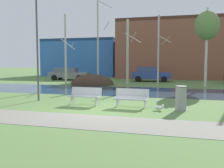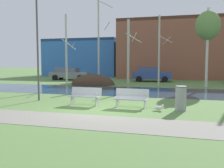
{
  "view_description": "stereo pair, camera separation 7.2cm",
  "coord_description": "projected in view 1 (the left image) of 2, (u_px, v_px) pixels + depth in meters",
  "views": [
    {
      "loc": [
        3.5,
        -10.59,
        2.15
      ],
      "look_at": [
        0.1,
        1.59,
        1.05
      ],
      "focal_mm": 41.01,
      "sensor_mm": 36.0,
      "label": 1
    },
    {
      "loc": [
        3.57,
        -10.57,
        2.15
      ],
      "look_at": [
        0.1,
        1.59,
        1.05
      ],
      "focal_mm": 41.01,
      "sensor_mm": 36.0,
      "label": 2
    }
  ],
  "objects": [
    {
      "name": "ground_plane",
      "position": [
        138.0,
        88.0,
        20.88
      ],
      "size": [
        120.0,
        120.0,
        0.0
      ],
      "primitive_type": "plane",
      "color": "#5B7F42"
    },
    {
      "name": "paved_path_strip",
      "position": [
        82.0,
        121.0,
        9.27
      ],
      "size": [
        60.0,
        2.2,
        0.01
      ],
      "primitive_type": "cube",
      "color": "gray",
      "rests_on": "ground"
    },
    {
      "name": "river_band",
      "position": [
        133.0,
        91.0,
        18.64
      ],
      "size": [
        80.0,
        6.12,
        0.01
      ],
      "primitive_type": "cube",
      "color": "#2D475B",
      "rests_on": "ground"
    },
    {
      "name": "soil_mound",
      "position": [
        92.0,
        85.0,
        23.87
      ],
      "size": [
        4.19,
        2.77,
        1.98
      ],
      "primitive_type": "ellipsoid",
      "color": "#423021",
      "rests_on": "ground"
    },
    {
      "name": "bench_left",
      "position": [
        85.0,
        96.0,
        12.67
      ],
      "size": [
        1.62,
        0.61,
        0.87
      ],
      "color": "silver",
      "rests_on": "ground"
    },
    {
      "name": "bench_right",
      "position": [
        131.0,
        97.0,
        12.05
      ],
      "size": [
        1.62,
        0.61,
        0.87
      ],
      "color": "silver",
      "rests_on": "ground"
    },
    {
      "name": "trash_bin",
      "position": [
        181.0,
        98.0,
        11.23
      ],
      "size": [
        0.5,
        0.5,
        1.09
      ],
      "color": "gray",
      "rests_on": "ground"
    },
    {
      "name": "seagull",
      "position": [
        159.0,
        108.0,
        11.28
      ],
      "size": [
        0.48,
        0.18,
        0.27
      ],
      "color": "white",
      "rests_on": "ground"
    },
    {
      "name": "streetlamp",
      "position": [
        37.0,
        29.0,
        13.88
      ],
      "size": [
        0.32,
        0.32,
        6.0
      ],
      "color": "#4C4C51",
      "rests_on": "ground"
    },
    {
      "name": "birch_far_left",
      "position": [
        66.0,
        49.0,
        25.65
      ],
      "size": [
        1.24,
        2.12,
        6.87
      ],
      "color": "beige",
      "rests_on": "ground"
    },
    {
      "name": "birch_left",
      "position": [
        98.0,
        33.0,
        23.85
      ],
      "size": [
        1.54,
        2.61,
        9.46
      ],
      "color": "#BCB7A8",
      "rests_on": "ground"
    },
    {
      "name": "birch_center_left",
      "position": [
        128.0,
        51.0,
        24.37
      ],
      "size": [
        1.42,
        2.11,
        6.16
      ],
      "color": "#BCB7A8",
      "rests_on": "ground"
    },
    {
      "name": "birch_center",
      "position": [
        159.0,
        50.0,
        23.13
      ],
      "size": [
        1.23,
        2.16,
        6.33
      ],
      "color": "#BCB7A8",
      "rests_on": "ground"
    },
    {
      "name": "birch_center_right",
      "position": [
        207.0,
        26.0,
        21.44
      ],
      "size": [
        2.03,
        2.03,
        6.65
      ],
      "color": "beige",
      "rests_on": "ground"
    },
    {
      "name": "parked_van_nearest_grey",
      "position": [
        68.0,
        73.0,
        30.16
      ],
      "size": [
        4.71,
        2.42,
        1.45
      ],
      "color": "slate",
      "rests_on": "ground"
    },
    {
      "name": "parked_sedan_second_blue",
      "position": [
        150.0,
        74.0,
        27.78
      ],
      "size": [
        4.25,
        2.33,
        1.56
      ],
      "color": "#2D4793",
      "rests_on": "ground"
    },
    {
      "name": "building_blue_store",
      "position": [
        83.0,
        58.0,
        39.57
      ],
      "size": [
        11.31,
        6.25,
        5.52
      ],
      "color": "#3870C6",
      "rests_on": "ground"
    },
    {
      "name": "building_brick_low",
      "position": [
        183.0,
        50.0,
        34.34
      ],
      "size": [
        16.42,
        9.38,
        7.52
      ],
      "color": "brown",
      "rests_on": "ground"
    }
  ]
}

